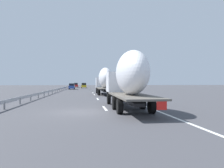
% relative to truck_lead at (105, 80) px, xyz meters
% --- Properties ---
extents(ground_plane, '(260.00, 260.00, 0.00)m').
position_rel_truck_lead_xyz_m(ground_plane, '(17.78, 3.60, -2.57)').
color(ground_plane, '#424247').
extents(lane_stripe_0, '(3.20, 0.20, 0.01)m').
position_rel_truck_lead_xyz_m(lane_stripe_0, '(-20.22, 1.80, -2.56)').
color(lane_stripe_0, white).
rests_on(lane_stripe_0, ground_plane).
extents(lane_stripe_1, '(3.20, 0.20, 0.01)m').
position_rel_truck_lead_xyz_m(lane_stripe_1, '(-10.11, 1.80, -2.56)').
color(lane_stripe_1, white).
rests_on(lane_stripe_1, ground_plane).
extents(lane_stripe_2, '(3.20, 0.20, 0.01)m').
position_rel_truck_lead_xyz_m(lane_stripe_2, '(-0.13, 1.80, -2.56)').
color(lane_stripe_2, white).
rests_on(lane_stripe_2, ground_plane).
extents(lane_stripe_3, '(3.20, 0.20, 0.01)m').
position_rel_truck_lead_xyz_m(lane_stripe_3, '(6.77, 1.80, -2.56)').
color(lane_stripe_3, white).
rests_on(lane_stripe_3, ground_plane).
extents(lane_stripe_4, '(3.20, 0.20, 0.01)m').
position_rel_truck_lead_xyz_m(lane_stripe_4, '(20.80, 1.80, -2.56)').
color(lane_stripe_4, white).
rests_on(lane_stripe_4, ground_plane).
extents(lane_stripe_5, '(3.20, 0.20, 0.01)m').
position_rel_truck_lead_xyz_m(lane_stripe_5, '(21.20, 1.80, -2.56)').
color(lane_stripe_5, white).
rests_on(lane_stripe_5, ground_plane).
extents(lane_stripe_6, '(3.20, 0.20, 0.01)m').
position_rel_truck_lead_xyz_m(lane_stripe_6, '(42.47, 1.80, -2.56)').
color(lane_stripe_6, white).
rests_on(lane_stripe_6, ground_plane).
extents(lane_stripe_7, '(3.20, 0.20, 0.01)m').
position_rel_truck_lead_xyz_m(lane_stripe_7, '(51.36, 1.80, -2.56)').
color(lane_stripe_7, white).
rests_on(lane_stripe_7, ground_plane).
extents(lane_stripe_8, '(3.20, 0.20, 0.01)m').
position_rel_truck_lead_xyz_m(lane_stripe_8, '(52.18, 1.80, -2.56)').
color(lane_stripe_8, white).
rests_on(lane_stripe_8, ground_plane).
extents(lane_stripe_9, '(3.20, 0.20, 0.01)m').
position_rel_truck_lead_xyz_m(lane_stripe_9, '(70.89, 1.80, -2.56)').
color(lane_stripe_9, white).
rests_on(lane_stripe_9, ground_plane).
extents(edge_line_right, '(110.00, 0.20, 0.01)m').
position_rel_truck_lead_xyz_m(edge_line_right, '(22.78, -1.90, -2.56)').
color(edge_line_right, white).
rests_on(edge_line_right, ground_plane).
extents(truck_lead, '(13.40, 2.55, 4.61)m').
position_rel_truck_lead_xyz_m(truck_lead, '(0.00, 0.00, 0.00)').
color(truck_lead, silver).
rests_on(truck_lead, ground_plane).
extents(truck_trailing, '(12.08, 2.55, 4.42)m').
position_rel_truck_lead_xyz_m(truck_trailing, '(-21.04, -0.00, -0.10)').
color(truck_trailing, silver).
rests_on(truck_trailing, ground_plane).
extents(car_yellow_coupe, '(4.49, 1.92, 1.99)m').
position_rel_truck_lead_xyz_m(car_yellow_coupe, '(45.84, 3.83, -1.58)').
color(car_yellow_coupe, gold).
rests_on(car_yellow_coupe, ground_plane).
extents(car_blue_sedan, '(4.75, 1.75, 1.85)m').
position_rel_truck_lead_xyz_m(car_blue_sedan, '(30.46, 7.48, -1.63)').
color(car_blue_sedan, '#28479E').
rests_on(car_blue_sedan, ground_plane).
extents(car_red_compact, '(4.53, 1.84, 1.99)m').
position_rel_truck_lead_xyz_m(car_red_compact, '(57.78, 7.36, -1.58)').
color(car_red_compact, red).
rests_on(car_red_compact, ground_plane).
extents(road_sign, '(0.10, 0.90, 3.25)m').
position_rel_truck_lead_xyz_m(road_sign, '(16.03, -3.10, -0.32)').
color(road_sign, gray).
rests_on(road_sign, ground_plane).
extents(tree_0, '(2.56, 2.56, 6.96)m').
position_rel_truck_lead_xyz_m(tree_0, '(22.28, -6.94, 1.61)').
color(tree_0, '#472D19').
rests_on(tree_0, ground_plane).
extents(tree_1, '(3.59, 3.59, 6.77)m').
position_rel_truck_lead_xyz_m(tree_1, '(19.22, -6.12, 1.55)').
color(tree_1, '#472D19').
rests_on(tree_1, ground_plane).
extents(tree_2, '(3.97, 3.97, 5.76)m').
position_rel_truck_lead_xyz_m(tree_2, '(30.16, -9.16, 1.17)').
color(tree_2, '#472D19').
rests_on(tree_2, ground_plane).
extents(guardrail_median, '(94.00, 0.10, 0.76)m').
position_rel_truck_lead_xyz_m(guardrail_median, '(20.78, 9.60, -1.99)').
color(guardrail_median, '#9EA0A5').
rests_on(guardrail_median, ground_plane).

